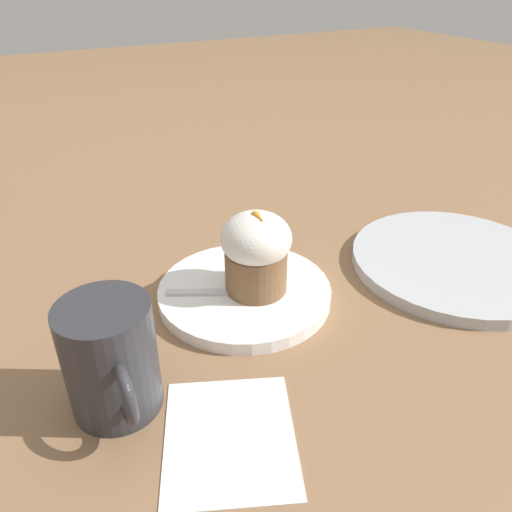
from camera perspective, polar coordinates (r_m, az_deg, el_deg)
The scene contains 7 objects.
ground_plane at distance 0.61m, azimuth -1.31°, elevation -4.79°, with size 4.00×4.00×0.00m, color #846042.
dessert_plate at distance 0.60m, azimuth -1.32°, elevation -4.17°, with size 0.21×0.21×0.02m.
carrot_cake at distance 0.57m, azimuth 0.00°, elevation 0.53°, with size 0.08×0.08×0.10m.
spoon at distance 0.59m, azimuth -2.67°, elevation -4.08°, with size 0.07×0.11×0.01m.
coffee_cup at distance 0.46m, azimuth -16.23°, elevation -11.27°, with size 0.11×0.08×0.11m.
side_plate at distance 0.71m, azimuth 21.83°, elevation -0.57°, with size 0.27×0.27×0.02m.
paper_napkin at distance 0.46m, azimuth -3.02°, elevation -19.87°, with size 0.17×0.15×0.00m.
Camera 1 is at (0.44, -0.22, 0.36)m, focal length 35.00 mm.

